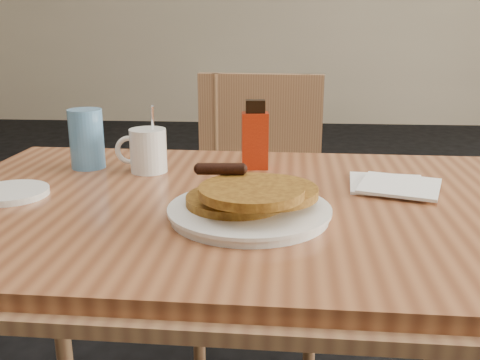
{
  "coord_description": "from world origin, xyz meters",
  "views": [
    {
      "loc": [
        0.11,
        -0.86,
        1.07
      ],
      "look_at": [
        0.05,
        0.03,
        0.8
      ],
      "focal_mm": 40.0,
      "sensor_mm": 36.0,
      "label": 1
    }
  ],
  "objects_px": {
    "pancake_plate": "(250,203)",
    "blue_tumbler": "(87,139)",
    "coffee_mug": "(147,150)",
    "syrup_bottle": "(255,137)",
    "chair_main_far": "(258,191)",
    "main_table": "(234,221)"
  },
  "relations": [
    {
      "from": "main_table",
      "to": "pancake_plate",
      "type": "bearing_deg",
      "value": -68.91
    },
    {
      "from": "chair_main_far",
      "to": "pancake_plate",
      "type": "xyz_separation_m",
      "value": [
        0.01,
        -0.81,
        0.23
      ]
    },
    {
      "from": "chair_main_far",
      "to": "syrup_bottle",
      "type": "height_order",
      "value": "chair_main_far"
    },
    {
      "from": "pancake_plate",
      "to": "coffee_mug",
      "type": "bearing_deg",
      "value": 131.41
    },
    {
      "from": "coffee_mug",
      "to": "pancake_plate",
      "type": "bearing_deg",
      "value": -37.2
    },
    {
      "from": "main_table",
      "to": "chair_main_far",
      "type": "bearing_deg",
      "value": 88.34
    },
    {
      "from": "pancake_plate",
      "to": "blue_tumbler",
      "type": "xyz_separation_m",
      "value": [
        -0.38,
        0.3,
        0.04
      ]
    },
    {
      "from": "main_table",
      "to": "chair_main_far",
      "type": "height_order",
      "value": "chair_main_far"
    },
    {
      "from": "coffee_mug",
      "to": "syrup_bottle",
      "type": "distance_m",
      "value": 0.24
    },
    {
      "from": "main_table",
      "to": "syrup_bottle",
      "type": "bearing_deg",
      "value": 82.47
    },
    {
      "from": "main_table",
      "to": "coffee_mug",
      "type": "height_order",
      "value": "coffee_mug"
    },
    {
      "from": "chair_main_far",
      "to": "coffee_mug",
      "type": "xyz_separation_m",
      "value": [
        -0.23,
        -0.54,
        0.26
      ]
    },
    {
      "from": "main_table",
      "to": "pancake_plate",
      "type": "relative_size",
      "value": 4.41
    },
    {
      "from": "chair_main_far",
      "to": "blue_tumbler",
      "type": "distance_m",
      "value": 0.69
    },
    {
      "from": "coffee_mug",
      "to": "chair_main_far",
      "type": "bearing_deg",
      "value": 78.69
    },
    {
      "from": "pancake_plate",
      "to": "blue_tumbler",
      "type": "height_order",
      "value": "blue_tumbler"
    },
    {
      "from": "main_table",
      "to": "blue_tumbler",
      "type": "relative_size",
      "value": 9.18
    },
    {
      "from": "main_table",
      "to": "syrup_bottle",
      "type": "distance_m",
      "value": 0.25
    },
    {
      "from": "main_table",
      "to": "pancake_plate",
      "type": "xyz_separation_m",
      "value": [
        0.04,
        -0.09,
        0.07
      ]
    },
    {
      "from": "blue_tumbler",
      "to": "pancake_plate",
      "type": "bearing_deg",
      "value": -37.8
    },
    {
      "from": "main_table",
      "to": "pancake_plate",
      "type": "height_order",
      "value": "pancake_plate"
    },
    {
      "from": "pancake_plate",
      "to": "blue_tumbler",
      "type": "bearing_deg",
      "value": 142.2
    }
  ]
}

